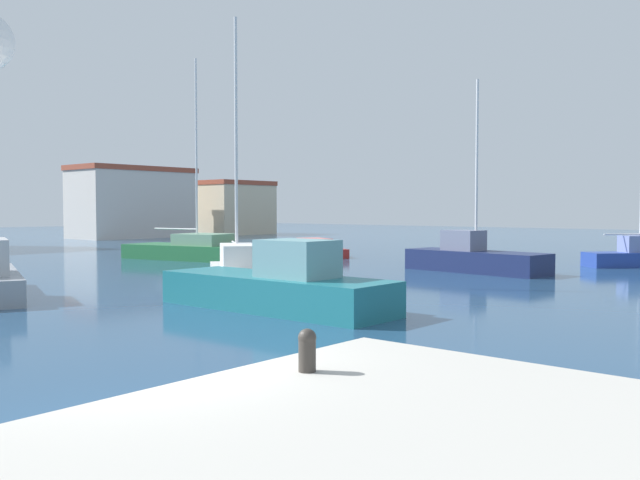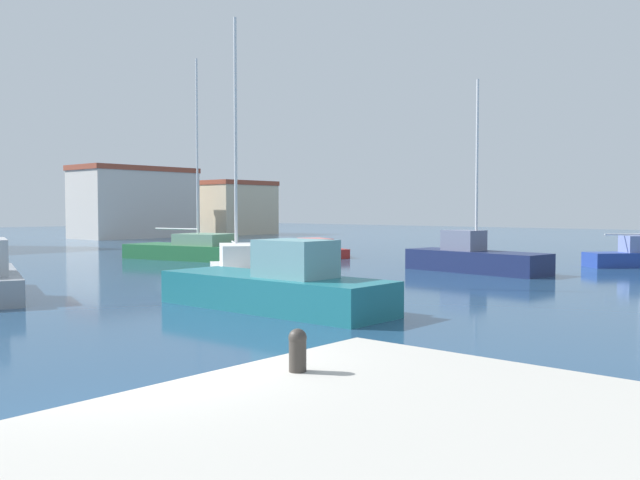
% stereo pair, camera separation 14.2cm
% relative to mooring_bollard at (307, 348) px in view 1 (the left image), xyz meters
% --- Properties ---
extents(water, '(160.00, 160.00, 0.00)m').
position_rel_mooring_bollard_xyz_m(water, '(14.25, 22.02, -1.34)').
color(water, navy).
rests_on(water, ground).
extents(mooring_bollard, '(0.21, 0.21, 0.49)m').
position_rel_mooring_bollard_xyz_m(mooring_bollard, '(0.00, 0.00, 0.00)').
color(mooring_bollard, '#38332D').
rests_on(mooring_bollard, pier_quay).
extents(sailboat_green_far_right, '(4.62, 9.34, 11.38)m').
position_rel_mooring_bollard_xyz_m(sailboat_green_far_right, '(19.39, 25.53, -0.75)').
color(sailboat_green_far_right, '#28703D').
rests_on(sailboat_green_far_right, water).
extents(sailboat_blue_inner_mooring, '(5.17, 4.83, 8.93)m').
position_rel_mooring_bollard_xyz_m(sailboat_blue_inner_mooring, '(30.78, 5.00, -0.75)').
color(sailboat_blue_inner_mooring, '#233D93').
rests_on(sailboat_blue_inner_mooring, water).
extents(sailboat_navy_distant_east, '(2.92, 6.98, 8.78)m').
position_rel_mooring_bollard_xyz_m(sailboat_navy_distant_east, '(22.78, 9.96, -0.69)').
color(sailboat_navy_distant_east, '#19234C').
rests_on(sailboat_navy_distant_east, water).
extents(motorboat_teal_distant_north, '(2.32, 7.49, 2.04)m').
position_rel_mooring_bollard_xyz_m(motorboat_teal_distant_north, '(8.37, 8.54, -0.68)').
color(motorboat_teal_distant_north, '#1E707A').
rests_on(motorboat_teal_distant_north, water).
extents(motorboat_red_behind_lamppost, '(4.89, 7.09, 1.09)m').
position_rel_mooring_bollard_xyz_m(motorboat_red_behind_lamppost, '(26.21, 22.91, -0.95)').
color(motorboat_red_behind_lamppost, '#B22823').
rests_on(motorboat_red_behind_lamppost, water).
extents(sailboat_white_far_left, '(5.59, 6.41, 10.17)m').
position_rel_mooring_bollard_xyz_m(sailboat_white_far_left, '(12.08, 14.32, -0.74)').
color(sailboat_white_far_left, white).
rests_on(sailboat_white_far_left, water).
extents(harbor_office, '(12.05, 5.92, 7.09)m').
position_rel_mooring_bollard_xyz_m(harbor_office, '(34.35, 53.91, 2.22)').
color(harbor_office, beige).
rests_on(harbor_office, ground).
extents(yacht_club, '(8.16, 7.56, 6.05)m').
position_rel_mooring_bollard_xyz_m(yacht_club, '(47.05, 53.76, 1.70)').
color(yacht_club, beige).
rests_on(yacht_club, ground).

